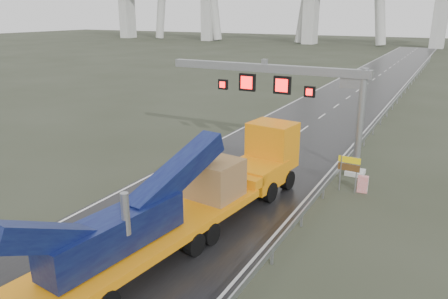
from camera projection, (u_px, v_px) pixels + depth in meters
The scene contains 7 objects.
ground at pixel (86, 284), 17.75m from camera, with size 400.00×400.00×0.00m, color #2A2E20.
road at pixel (336, 106), 51.38m from camera, with size 11.00×200.00×0.02m, color black.
guardrail at pixel (375, 125), 40.02m from camera, with size 0.20×140.00×1.40m, color gray, non-canonical shape.
sign_gantry at pixel (292, 87), 30.24m from camera, with size 14.90×1.20×7.42m.
heavy_haul_truck at pixel (200, 194), 21.79m from camera, with size 5.37×21.03×4.90m.
exit_sign_pair at pixel (349, 167), 26.46m from camera, with size 1.34×0.12×2.29m.
striped_barrier at pixel (363, 184), 26.71m from camera, with size 0.62×0.33×1.04m, color red.
Camera 1 is at (12.17, -10.81, 10.59)m, focal length 35.00 mm.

